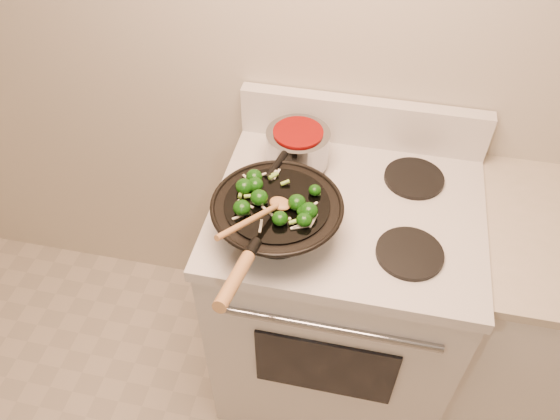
# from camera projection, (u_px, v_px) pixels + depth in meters

# --- Properties ---
(stove) EXTENTS (0.78, 0.67, 1.08)m
(stove) POSITION_uv_depth(u_px,v_px,m) (337.00, 295.00, 1.91)
(stove) COLOR silver
(stove) RESTS_ON ground
(counter_unit) EXTENTS (0.89, 0.62, 0.91)m
(counter_unit) POSITION_uv_depth(u_px,v_px,m) (560.00, 329.00, 1.83)
(counter_unit) COLOR white
(counter_unit) RESTS_ON ground
(wok) EXTENTS (0.35, 0.58, 0.22)m
(wok) POSITION_uv_depth(u_px,v_px,m) (277.00, 217.00, 1.45)
(wok) COLOR black
(wok) RESTS_ON stove
(stirfry) EXTENTS (0.23, 0.24, 0.04)m
(stirfry) POSITION_uv_depth(u_px,v_px,m) (272.00, 198.00, 1.41)
(stirfry) COLOR #0E3A08
(stirfry) RESTS_ON wok
(wooden_spoon) EXTENTS (0.14, 0.26, 0.10)m
(wooden_spoon) POSITION_uv_depth(u_px,v_px,m) (263.00, 213.00, 1.35)
(wooden_spoon) COLOR #9E6B3E
(wooden_spoon) RESTS_ON wok
(saucepan) EXTENTS (0.19, 0.31, 0.11)m
(saucepan) POSITION_uv_depth(u_px,v_px,m) (298.00, 147.00, 1.66)
(saucepan) COLOR gray
(saucepan) RESTS_ON stove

